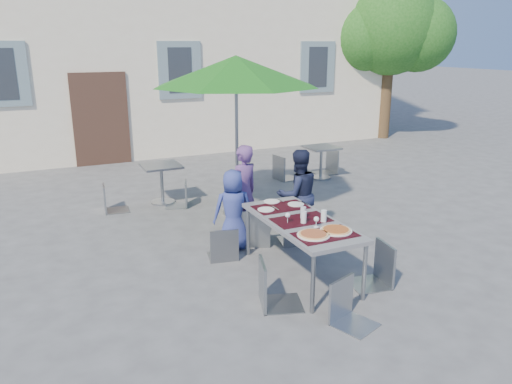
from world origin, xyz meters
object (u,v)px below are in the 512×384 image
child_1 (243,193)px  chair_1 (254,204)px  chair_5 (350,277)px  cafe_table_1 (321,157)px  dining_table (301,224)px  patio_umbrella (236,72)px  child_0 (233,210)px  pizza_near_left (313,234)px  chair_3 (272,256)px  bg_chair_r_0 (180,180)px  chair_2 (297,207)px  child_2 (298,195)px  cafe_table_0 (162,177)px  bg_chair_r_1 (329,147)px  pizza_near_right (336,230)px  chair_0 (223,225)px  chair_4 (379,240)px  bg_chair_l_0 (109,182)px  bg_chair_l_1 (283,152)px

child_1 → chair_1: (0.04, -0.31, -0.09)m
chair_5 → cafe_table_1: (2.88, 5.15, -0.06)m
dining_table → patio_umbrella: 3.07m
child_0 → dining_table: bearing=121.2°
pizza_near_left → chair_5: bearing=-85.9°
chair_3 → bg_chair_r_0: (0.11, 3.90, -0.10)m
chair_2 → cafe_table_1: (2.31, 3.03, -0.10)m
pizza_near_left → child_2: child_2 is taller
bg_chair_r_0 → cafe_table_1: bearing=10.2°
child_2 → chair_1: child_2 is taller
child_0 → chair_2: 0.93m
cafe_table_0 → bg_chair_r_1: bg_chair_r_1 is taller
pizza_near_right → bg_chair_r_1: (3.04, 4.82, -0.17)m
chair_0 → bg_chair_r_1: size_ratio=0.85×
bg_chair_r_0 → bg_chair_r_1: bearing=14.1°
child_2 → chair_4: bearing=97.6°
pizza_near_right → chair_4: size_ratio=0.38×
pizza_near_left → chair_4: chair_4 is taller
chair_5 → cafe_table_1: bearing=60.8°
pizza_near_left → bg_chair_l_0: 4.44m
child_0 → chair_2: (0.89, -0.24, -0.01)m
chair_0 → chair_4: 2.05m
chair_4 → cafe_table_1: size_ratio=1.40×
chair_5 → pizza_near_right: bearing=68.8°
pizza_near_left → child_1: child_1 is taller
dining_table → child_1: size_ratio=1.28×
cafe_table_0 → bg_chair_r_0: (0.26, -0.33, 0.01)m
pizza_near_right → child_0: child_0 is taller
dining_table → chair_0: chair_0 is taller
chair_4 → bg_chair_l_0: size_ratio=1.08×
bg_chair_l_0 → bg_chair_r_0: 1.23m
child_0 → child_1: bearing=-122.4°
pizza_near_left → child_0: child_0 is taller
chair_3 → bg_chair_r_1: (3.87, 4.84, 0.00)m
cafe_table_1 → bg_chair_l_1: size_ratio=0.70×
chair_1 → chair_5: chair_1 is taller
pizza_near_right → chair_2: size_ratio=0.38×
dining_table → cafe_table_0: size_ratio=2.53×
bg_chair_l_0 → bg_chair_r_1: 5.01m
child_2 → chair_2: bearing=61.1°
child_0 → patio_umbrella: patio_umbrella is taller
cafe_table_1 → chair_1: bearing=-135.9°
child_1 → cafe_table_0: child_1 is taller
bg_chair_l_0 → pizza_near_right: bearing=-65.0°
chair_3 → bg_chair_r_1: size_ratio=1.00×
bg_chair_r_0 → cafe_table_1: size_ratio=1.21×
dining_table → chair_1: size_ratio=1.74×
pizza_near_left → chair_2: size_ratio=0.39×
chair_2 → bg_chair_l_1: bearing=65.3°
child_0 → cafe_table_1: child_0 is taller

